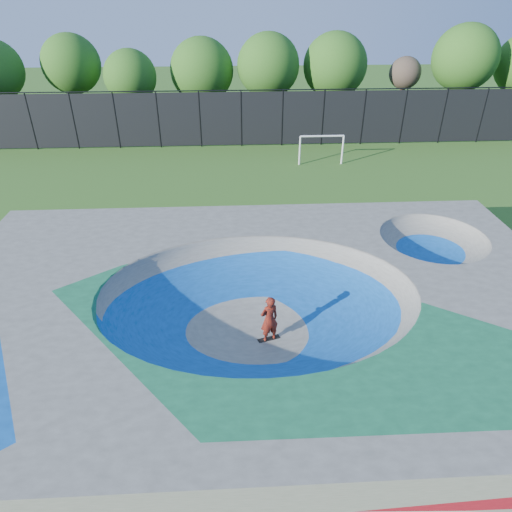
% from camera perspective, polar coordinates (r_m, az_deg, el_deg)
% --- Properties ---
extents(ground, '(120.00, 120.00, 0.00)m').
position_cam_1_polar(ground, '(16.41, 0.21, -8.71)').
color(ground, '#305E1A').
rests_on(ground, ground).
extents(skate_deck, '(22.00, 14.00, 1.50)m').
position_cam_1_polar(skate_deck, '(15.94, 0.21, -6.63)').
color(skate_deck, gray).
rests_on(skate_deck, ground).
extents(skater, '(0.76, 0.64, 1.78)m').
position_cam_1_polar(skater, '(15.28, 1.67, -7.91)').
color(skater, red).
rests_on(skater, ground).
extents(skateboard, '(0.81, 0.45, 0.05)m').
position_cam_1_polar(skateboard, '(15.83, 1.62, -10.35)').
color(skateboard, black).
rests_on(skateboard, ground).
extents(soccer_goal, '(2.99, 0.12, 1.97)m').
position_cam_1_polar(soccer_goal, '(31.25, 8.21, 13.66)').
color(soccer_goal, silver).
rests_on(soccer_goal, ground).
extents(fence, '(48.09, 0.09, 4.04)m').
position_cam_1_polar(fence, '(34.66, -1.85, 16.91)').
color(fence, black).
rests_on(fence, ground).
extents(treeline, '(52.85, 6.51, 7.96)m').
position_cam_1_polar(treeline, '(39.17, -0.93, 22.67)').
color(treeline, '#4E3227').
rests_on(treeline, ground).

